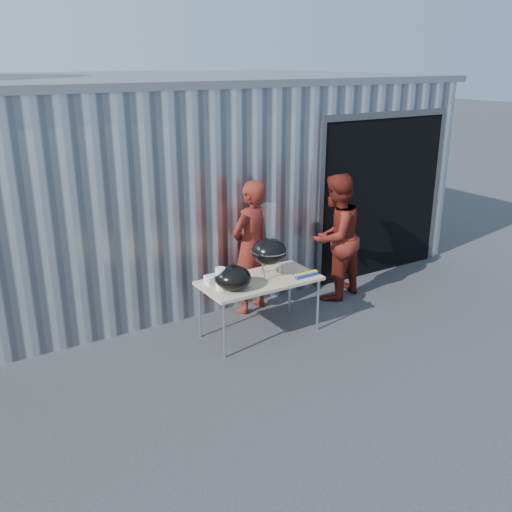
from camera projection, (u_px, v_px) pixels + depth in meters
ground at (265, 369)px, 6.51m from camera, size 80.00×80.00×0.00m
building at (169, 167)px, 10.14m from camera, size 8.20×6.20×3.10m
folding_table at (260, 282)px, 7.13m from camera, size 1.50×0.75×0.75m
kettle_grill at (269, 245)px, 7.06m from camera, size 0.45×0.45×0.94m
grill_lid at (233, 278)px, 6.77m from camera, size 0.44×0.44×0.32m
paper_towels at (220, 279)px, 6.74m from camera, size 0.12×0.12×0.28m
white_tub at (214, 279)px, 6.97m from camera, size 0.20×0.15×0.10m
foil_box at (306, 275)px, 7.17m from camera, size 0.32×0.05×0.06m
person_cook at (251, 247)px, 7.77m from camera, size 0.78×0.63×1.85m
person_bystander at (335, 237)px, 8.21m from camera, size 1.05×0.91×1.84m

